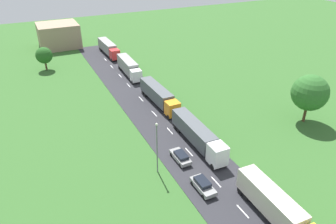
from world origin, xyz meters
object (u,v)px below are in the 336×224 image
Objects in this scene: car_third at (203,185)px; lamppost_second at (157,146)px; truck_third at (159,95)px; car_fourth at (181,157)px; tree_pine at (310,93)px; truck_lead at (277,208)px; distant_building at (59,35)px; truck_fifth at (108,48)px; truck_second at (198,134)px; truck_fourth at (129,67)px; tree_maple at (44,55)px.

car_third is 0.52× the size of lamppost_second.
truck_third is 3.29× the size of car_fourth.
truck_lead is at bearing -143.26° from tree_pine.
distant_building is (-2.98, 69.78, -1.01)m from lamppost_second.
truck_fifth reaches higher than truck_third.
lamppost_second is 0.90× the size of tree_pine.
tree_pine reaches higher than car_third.
truck_third is at bearing 65.34° from lamppost_second.
truck_third is at bearing 88.94° from truck_second.
car_fourth is at bearing -150.54° from truck_second.
truck_fourth is at bearing 83.68° from car_third.
tree_pine reaches higher than truck_lead.
truck_fourth is 2.93× the size of car_third.
truck_fifth is at bearing 14.91° from tree_maple.
tree_maple is at bearing 100.74° from lamppost_second.
truck_fifth is at bearing 90.48° from truck_third.
truck_lead is at bearing -58.28° from lamppost_second.
lamppost_second reaches higher than tree_maple.
car_third is 0.36× the size of distant_building.
tree_pine is (21.84, -35.95, 3.68)m from truck_fourth.
car_fourth is 69.40m from distant_building.
tree_maple is 63.16m from tree_pine.
distant_building is at bearing 92.44° from lamppost_second.
truck_fifth is 2.25× the size of tree_maple.
distant_building reaches higher than car_fourth.
truck_second is at bearing 63.66° from car_third.
tree_maple is 0.66× the size of tree_pine.
distant_building is at bearing 95.23° from car_third.
car_fourth is at bearing 10.89° from lamppost_second.
tree_pine reaches higher than lamppost_second.
lamppost_second is 69.85m from distant_building.
truck_fifth is at bearing 90.45° from truck_fourth.
truck_third is 35.53m from truck_fifth.
truck_fourth is 36.99m from car_fourth.
tree_pine is (21.63, 16.14, 3.73)m from truck_lead.
tree_maple is at bearing -108.52° from distant_building.
truck_second reaches higher than car_third.
lamppost_second reaches higher than truck_third.
lamppost_second is at bearing -98.95° from truck_fifth.
truck_third is at bearing 140.28° from tree_pine.
truck_second is 1.74× the size of lamppost_second.
car_fourth is at bearing -74.44° from tree_maple.
car_third is at bearing -57.16° from lamppost_second.
car_third is at bearing -76.53° from tree_maple.
truck_lead is 17.34m from lamppost_second.
truck_second is 51.76m from truck_fifth.
lamppost_second is at bearing -169.11° from car_fourth.
truck_lead reaches higher than car_fourth.
truck_fifth is 54.47m from car_fourth.
tree_pine is at bearing 16.12° from car_third.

